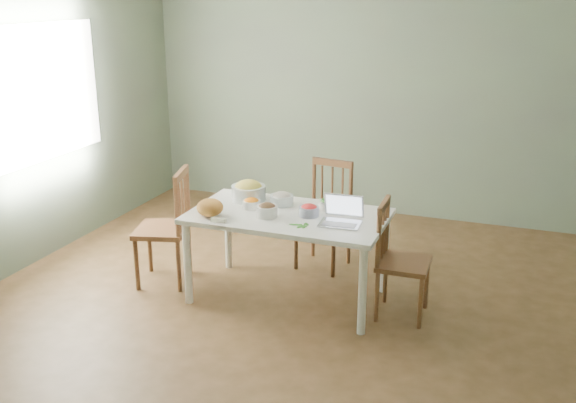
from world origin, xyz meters
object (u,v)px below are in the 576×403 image
(chair_right, at_px, (404,261))
(bread_boule, at_px, (210,207))
(dining_table, at_px, (288,256))
(laptop, at_px, (340,212))
(bowl_squash, at_px, (248,190))
(chair_far, at_px, (323,216))
(chair_left, at_px, (162,227))

(chair_right, height_order, bread_boule, chair_right)
(bread_boule, bearing_deg, chair_right, 10.50)
(dining_table, bearing_deg, laptop, -12.45)
(bread_boule, height_order, bowl_squash, bowl_squash)
(chair_far, bearing_deg, chair_left, -138.82)
(chair_right, distance_m, bowl_squash, 1.40)
(chair_left, relative_size, laptop, 3.27)
(dining_table, relative_size, bowl_squash, 5.41)
(chair_left, bearing_deg, laptop, 73.97)
(laptop, bearing_deg, chair_right, 10.55)
(dining_table, xyz_separation_m, chair_far, (0.07, 0.69, 0.12))
(dining_table, distance_m, bread_boule, 0.74)
(chair_far, xyz_separation_m, chair_left, (-1.17, -0.77, 0.02))
(dining_table, distance_m, bowl_squash, 0.65)
(bowl_squash, bearing_deg, chair_right, -8.20)
(dining_table, bearing_deg, bowl_squash, 153.46)
(chair_right, bearing_deg, chair_far, 50.03)
(chair_right, relative_size, bowl_squash, 3.17)
(chair_far, bearing_deg, bread_boule, -115.77)
(chair_far, xyz_separation_m, bread_boule, (-0.62, -0.94, 0.31))
(chair_left, distance_m, laptop, 1.57)
(chair_left, bearing_deg, bowl_squash, 98.63)
(chair_far, relative_size, chair_left, 0.96)
(bowl_squash, bearing_deg, laptop, -19.64)
(chair_far, relative_size, chair_right, 1.06)
(bread_boule, bearing_deg, laptop, 8.74)
(dining_table, xyz_separation_m, laptop, (0.45, -0.10, 0.46))
(dining_table, relative_size, laptop, 5.06)
(dining_table, bearing_deg, chair_far, 83.84)
(chair_right, height_order, bowl_squash, chair_right)
(chair_left, height_order, bowl_squash, chair_left)
(dining_table, distance_m, chair_right, 0.92)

